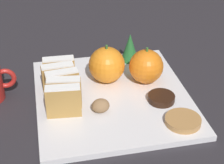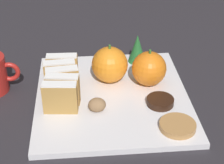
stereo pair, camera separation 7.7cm
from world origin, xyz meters
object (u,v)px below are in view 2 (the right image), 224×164
orange_far (108,65)px  walnut (97,105)px  orange_near (149,69)px  chocolate_cookie (160,101)px

orange_far → walnut: size_ratio=2.49×
orange_near → orange_far: bearing=166.6°
orange_far → chocolate_cookie: 0.14m
orange_far → walnut: bearing=-105.6°
orange_far → walnut: (-0.03, -0.11, -0.03)m
walnut → chocolate_cookie: size_ratio=0.63×
orange_far → walnut: orange_far is taller
walnut → orange_near: bearing=37.5°
orange_near → walnut: (-0.12, -0.09, -0.02)m
orange_far → walnut: 0.12m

